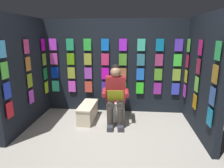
# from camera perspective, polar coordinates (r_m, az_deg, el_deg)

# --- Properties ---
(ground_plane) EXTENTS (30.00, 30.00, 0.00)m
(ground_plane) POSITION_cam_1_polar(r_m,az_deg,el_deg) (3.22, -2.36, -19.19)
(ground_plane) COLOR #9E998E
(display_wall_back) EXTENTS (3.26, 0.14, 2.10)m
(display_wall_back) POSITION_cam_1_polar(r_m,az_deg,el_deg) (4.57, 0.63, 5.01)
(display_wall_back) COLOR black
(display_wall_back) RESTS_ON ground
(display_wall_left) EXTENTS (0.14, 1.78, 2.10)m
(display_wall_left) POSITION_cam_1_polar(r_m,az_deg,el_deg) (3.84, 24.39, 2.07)
(display_wall_left) COLOR black
(display_wall_left) RESTS_ON ground
(display_wall_right) EXTENTS (0.14, 1.78, 2.10)m
(display_wall_right) POSITION_cam_1_polar(r_m,az_deg,el_deg) (4.15, -23.65, 2.95)
(display_wall_right) COLOR black
(display_wall_right) RESTS_ON ground
(toilet) EXTENTS (0.42, 0.57, 0.77)m
(toilet) POSITION_cam_1_polar(r_m,az_deg,el_deg) (4.28, 1.04, -5.62)
(toilet) COLOR white
(toilet) RESTS_ON ground
(person_reading) EXTENTS (0.54, 0.70, 1.19)m
(person_reading) POSITION_cam_1_polar(r_m,az_deg,el_deg) (3.98, 1.00, -2.99)
(person_reading) COLOR maroon
(person_reading) RESTS_ON ground
(comic_longbox_near) EXTENTS (0.32, 0.78, 0.35)m
(comic_longbox_near) POSITION_cam_1_polar(r_m,az_deg,el_deg) (4.27, -6.96, -7.97)
(comic_longbox_near) COLOR beige
(comic_longbox_near) RESTS_ON ground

